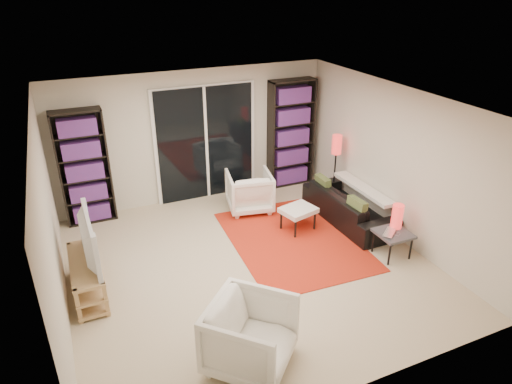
% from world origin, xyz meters
% --- Properties ---
extents(floor, '(5.00, 5.00, 0.00)m').
position_xyz_m(floor, '(0.00, 0.00, 0.00)').
color(floor, beige).
rests_on(floor, ground).
extents(wall_back, '(5.00, 0.02, 2.40)m').
position_xyz_m(wall_back, '(0.00, 2.50, 1.20)').
color(wall_back, beige).
rests_on(wall_back, ground).
extents(wall_front, '(5.00, 0.02, 2.40)m').
position_xyz_m(wall_front, '(0.00, -2.50, 1.20)').
color(wall_front, beige).
rests_on(wall_front, ground).
extents(wall_left, '(0.02, 5.00, 2.40)m').
position_xyz_m(wall_left, '(-2.50, 0.00, 1.20)').
color(wall_left, beige).
rests_on(wall_left, ground).
extents(wall_right, '(0.02, 5.00, 2.40)m').
position_xyz_m(wall_right, '(2.50, 0.00, 1.20)').
color(wall_right, beige).
rests_on(wall_right, ground).
extents(ceiling, '(5.00, 5.00, 0.02)m').
position_xyz_m(ceiling, '(0.00, 0.00, 2.40)').
color(ceiling, white).
rests_on(ceiling, wall_back).
extents(sliding_door, '(1.92, 0.08, 2.16)m').
position_xyz_m(sliding_door, '(0.20, 2.46, 1.05)').
color(sliding_door, white).
rests_on(sliding_door, ground).
extents(bookshelf_left, '(0.80, 0.30, 1.95)m').
position_xyz_m(bookshelf_left, '(-1.95, 2.33, 0.98)').
color(bookshelf_left, black).
rests_on(bookshelf_left, ground).
extents(bookshelf_right, '(0.90, 0.30, 2.10)m').
position_xyz_m(bookshelf_right, '(1.90, 2.33, 1.05)').
color(bookshelf_right, black).
rests_on(bookshelf_right, ground).
extents(tv_stand, '(0.38, 1.19, 0.50)m').
position_xyz_m(tv_stand, '(-2.21, 0.24, 0.26)').
color(tv_stand, tan).
rests_on(tv_stand, floor).
extents(tv, '(0.17, 1.13, 0.65)m').
position_xyz_m(tv, '(-2.19, 0.24, 0.82)').
color(tv, black).
rests_on(tv, tv_stand).
extents(rug, '(2.03, 2.66, 0.01)m').
position_xyz_m(rug, '(0.91, 0.32, 0.01)').
color(rug, red).
rests_on(rug, floor).
extents(sofa, '(0.77, 1.89, 0.55)m').
position_xyz_m(sofa, '(2.09, 0.53, 0.27)').
color(sofa, black).
rests_on(sofa, floor).
extents(armchair_back, '(0.90, 0.92, 0.71)m').
position_xyz_m(armchair_back, '(0.70, 1.60, 0.36)').
color(armchair_back, white).
rests_on(armchair_back, floor).
extents(armchair_front, '(1.21, 1.21, 0.79)m').
position_xyz_m(armchair_front, '(-0.72, -1.76, 0.39)').
color(armchair_front, white).
rests_on(armchair_front, floor).
extents(ottoman, '(0.63, 0.56, 0.40)m').
position_xyz_m(ottoman, '(1.15, 0.60, 0.34)').
color(ottoman, white).
rests_on(ottoman, floor).
extents(side_table, '(0.49, 0.49, 0.40)m').
position_xyz_m(side_table, '(2.06, -0.66, 0.36)').
color(side_table, '#424146').
rests_on(side_table, floor).
extents(laptop, '(0.39, 0.37, 0.03)m').
position_xyz_m(laptop, '(2.02, -0.69, 0.41)').
color(laptop, silver).
rests_on(laptop, side_table).
extents(table_lamp, '(0.17, 0.17, 0.38)m').
position_xyz_m(table_lamp, '(2.19, -0.54, 0.59)').
color(table_lamp, red).
rests_on(table_lamp, side_table).
extents(floor_lamp, '(0.19, 0.19, 1.29)m').
position_xyz_m(floor_lamp, '(2.27, 1.30, 0.97)').
color(floor_lamp, black).
rests_on(floor_lamp, floor).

